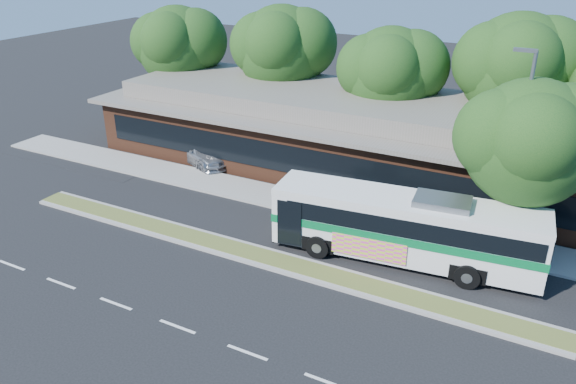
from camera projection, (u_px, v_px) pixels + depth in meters
name	position (u px, v px, depth m)	size (l,w,h in m)	color
ground	(249.00, 263.00, 24.56)	(120.00, 120.00, 0.00)	black
median_strip	(256.00, 255.00, 25.01)	(26.00, 1.10, 0.15)	#4C5223
sidewalk	(312.00, 205.00, 29.68)	(44.00, 2.60, 0.12)	gray
parking_lot	(108.00, 135.00, 40.24)	(14.00, 12.00, 0.01)	black
plaza_building	(359.00, 133.00, 34.12)	(33.20, 11.20, 4.45)	#542B1A
lamp_post	(518.00, 151.00, 23.28)	(0.93, 0.18, 9.07)	slate
tree_bg_a	(184.00, 45.00, 40.48)	(6.47, 5.80, 8.63)	black
tree_bg_b	(288.00, 48.00, 37.77)	(6.69, 6.00, 9.00)	black
tree_bg_c	(397.00, 71.00, 33.80)	(6.24, 5.60, 8.26)	black
tree_bg_d	(526.00, 66.00, 31.28)	(6.91, 6.20, 9.37)	black
transit_bus	(406.00, 224.00, 24.05)	(11.68, 3.67, 3.23)	silver
sedan	(201.00, 150.00, 35.24)	(2.20, 5.41, 1.57)	#A2A4A9
sidewalk_tree	(540.00, 141.00, 23.03)	(6.01, 5.39, 7.94)	black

